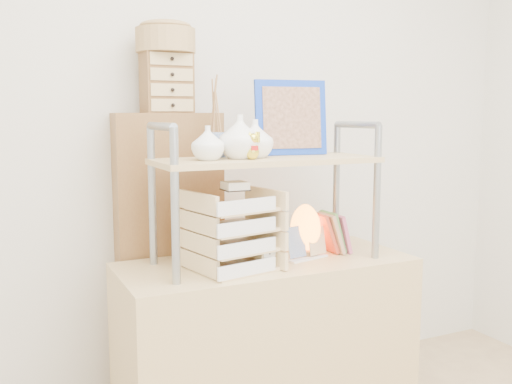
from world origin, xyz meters
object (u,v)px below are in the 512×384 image
(desk, at_px, (267,348))
(letter_tray, at_px, (235,235))
(cabinet, at_px, (169,266))
(salt_lamp, at_px, (305,229))

(desk, height_order, letter_tray, letter_tray)
(desk, bearing_deg, cabinet, 129.28)
(desk, bearing_deg, salt_lamp, 5.26)
(letter_tray, xyz_separation_m, salt_lamp, (0.36, 0.09, -0.03))
(cabinet, xyz_separation_m, letter_tray, (0.13, -0.44, 0.21))
(desk, height_order, salt_lamp, salt_lamp)
(cabinet, relative_size, letter_tray, 3.94)
(cabinet, distance_m, salt_lamp, 0.63)
(desk, distance_m, letter_tray, 0.54)
(cabinet, relative_size, salt_lamp, 6.18)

